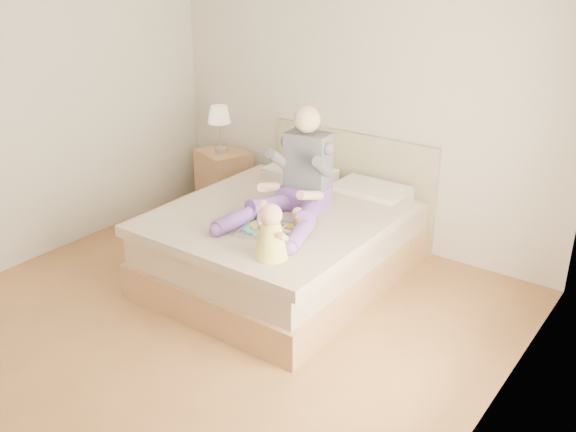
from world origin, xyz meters
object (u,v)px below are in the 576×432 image
Objects in this scene: bed at (290,238)px; nightstand at (224,179)px; adult at (297,183)px; baby at (272,235)px; tray at (273,228)px.

nightstand is (-1.44, 0.80, -0.02)m from bed.
adult reaches higher than nightstand.
adult reaches higher than bed.
adult reaches higher than baby.
baby is at bearing -22.98° from nightstand.
bed is 5.55× the size of baby.
nightstand is at bearing 143.30° from adult.
nightstand is 2.11m from tray.
nightstand is 2.52m from baby.
bed is 3.61× the size of nightstand.
adult is 0.47m from tray.
baby is (0.31, -0.73, -0.09)m from adult.
baby is (1.87, -1.61, 0.47)m from nightstand.
bed reaches higher than tray.
bed is 2.03× the size of adult.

